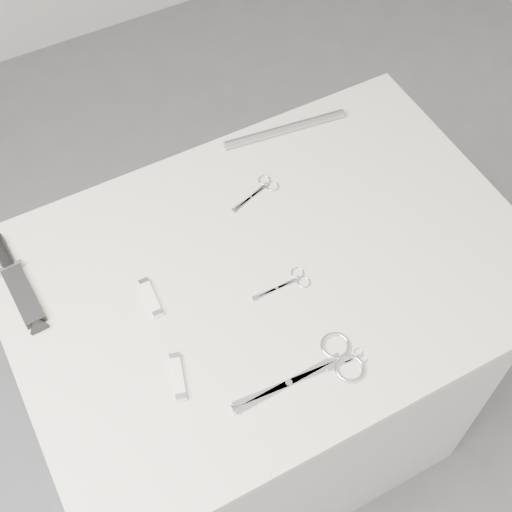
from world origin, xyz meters
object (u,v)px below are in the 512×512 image
large_shears (324,366)px  pocket_knife_a (151,298)px  plinth (268,374)px  embroidery_scissors_a (290,282)px  embroidery_scissors_b (261,190)px  tiny_scissors (351,360)px  pocket_knife_b (178,377)px  sheathed_knife (14,276)px  metal_rail (285,129)px

large_shears → pocket_knife_a: (-0.21, 0.27, 0.00)m
plinth → large_shears: large_shears is taller
embroidery_scissors_a → embroidery_scissors_b: 0.23m
tiny_scissors → pocket_knife_b: size_ratio=0.83×
sheathed_knife → large_shears: bearing=-138.8°
sheathed_knife → pocket_knife_a: 0.26m
embroidery_scissors_b → pocket_knife_b: pocket_knife_b is taller
embroidery_scissors_b → metal_rail: (0.12, 0.12, 0.01)m
embroidery_scissors_a → pocket_knife_b: (-0.27, -0.08, 0.00)m
sheathed_knife → pocket_knife_b: (0.19, -0.33, -0.00)m
embroidery_scissors_b → tiny_scissors: same height
plinth → large_shears: bearing=-95.4°
embroidery_scissors_b → pocket_knife_a: size_ratio=1.36×
large_shears → embroidery_scissors_b: large_shears is taller
large_shears → tiny_scissors: size_ratio=3.21×
plinth → metal_rail: metal_rail is taller
pocket_knife_a → large_shears: bearing=-138.2°
tiny_scissors → pocket_knife_a: (-0.26, 0.28, 0.00)m
embroidery_scissors_b → pocket_knife_a: 0.33m
large_shears → pocket_knife_b: size_ratio=2.66×
pocket_knife_a → sheathed_knife: bearing=55.4°
plinth → large_shears: 0.52m
plinth → sheathed_knife: size_ratio=4.05×
embroidery_scissors_b → sheathed_knife: size_ratio=0.53×
plinth → pocket_knife_b: pocket_knife_b is taller
plinth → tiny_scissors: tiny_scissors is taller
large_shears → metal_rail: (0.22, 0.52, 0.01)m
tiny_scissors → metal_rail: 0.56m
plinth → pocket_knife_a: 0.53m
tiny_scissors → metal_rail: (0.17, 0.53, 0.01)m
embroidery_scissors_b → pocket_knife_b: bearing=-154.4°
embroidery_scissors_b → pocket_knife_a: (-0.30, -0.13, 0.00)m
embroidery_scissors_b → tiny_scissors: (-0.04, -0.41, -0.00)m
large_shears → embroidery_scissors_a: size_ratio=2.09×
embroidery_scissors_a → pocket_knife_b: size_ratio=1.28×
large_shears → metal_rail: 0.56m
embroidery_scissors_b → metal_rail: metal_rail is taller
pocket_knife_a → pocket_knife_b: 0.17m
plinth → sheathed_knife: bearing=154.4°
embroidery_scissors_a → pocket_knife_b: bearing=-163.4°
large_shears → metal_rail: bearing=68.7°
large_shears → embroidery_scissors_a: large_shears is taller
embroidery_scissors_a → metal_rail: (0.18, 0.34, 0.01)m
plinth → tiny_scissors: (0.03, -0.23, 0.47)m
large_shears → embroidery_scissors_b: size_ratio=2.04×
embroidery_scissors_a → embroidery_scissors_b: bearing=75.7°
embroidery_scissors_b → sheathed_knife: 0.51m
plinth → large_shears: (-0.02, -0.22, 0.47)m
embroidery_scissors_b → metal_rail: size_ratio=0.42×
plinth → pocket_knife_b: 0.55m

